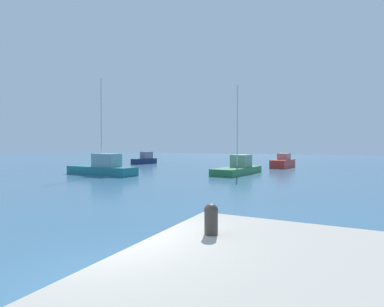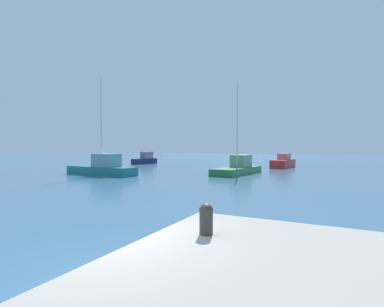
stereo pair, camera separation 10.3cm
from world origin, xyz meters
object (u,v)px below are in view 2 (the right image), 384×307
object	(u,v)px
sailboat_green_distant_east	(238,168)
motorboat_red_near_pier	(283,162)
mooring_bollard	(206,218)
motorboat_navy_mid_harbor	(145,159)
sailboat_teal_far_right	(103,167)

from	to	relation	value
sailboat_green_distant_east	motorboat_red_near_pier	world-z (taller)	sailboat_green_distant_east
mooring_bollard	sailboat_green_distant_east	xyz separation A→B (m)	(22.52, 6.76, -0.79)
motorboat_navy_mid_harbor	motorboat_red_near_pier	world-z (taller)	motorboat_navy_mid_harbor
sailboat_teal_far_right	motorboat_red_near_pier	world-z (taller)	sailboat_teal_far_right
motorboat_red_near_pier	motorboat_navy_mid_harbor	bearing A→B (deg)	93.22
mooring_bollard	motorboat_navy_mid_harbor	distance (m)	40.34
mooring_bollard	sailboat_teal_far_right	xyz separation A→B (m)	(15.97, 17.52, -0.68)
sailboat_green_distant_east	motorboat_red_near_pier	bearing A→B (deg)	-12.12
motorboat_navy_mid_harbor	motorboat_red_near_pier	bearing A→B (deg)	-86.78
mooring_bollard	motorboat_red_near_pier	world-z (taller)	motorboat_red_near_pier
sailboat_teal_far_right	motorboat_navy_mid_harbor	size ratio (longest dim) A/B	2.07
mooring_bollard	motorboat_navy_mid_harbor	world-z (taller)	motorboat_navy_mid_harbor
sailboat_teal_far_right	motorboat_red_near_pier	distance (m)	21.65
motorboat_red_near_pier	sailboat_teal_far_right	bearing A→B (deg)	142.91
motorboat_red_near_pier	mooring_bollard	bearing A→B (deg)	-172.35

